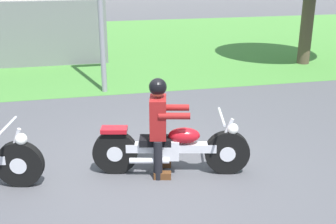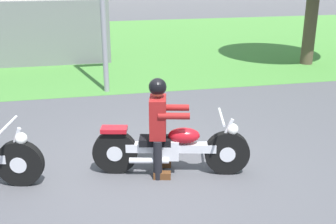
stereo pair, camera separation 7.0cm
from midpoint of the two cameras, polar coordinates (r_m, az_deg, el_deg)
name	(u,v)px [view 1 (the left image)]	position (r m, az deg, el deg)	size (l,w,h in m)	color
ground	(151,174)	(6.12, -2.66, -8.29)	(120.00, 120.00, 0.00)	#4C4C51
grass_verge	(100,45)	(15.46, -9.22, 8.87)	(60.00, 12.00, 0.01)	#478438
motorcycle_lead	(172,148)	(5.98, 0.15, -4.82)	(2.18, 0.79, 0.87)	black
rider_lead	(159,119)	(5.82, -1.50, -0.99)	(0.62, 0.54, 1.39)	black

